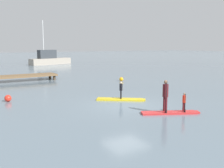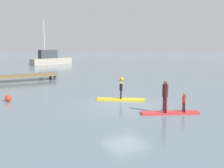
# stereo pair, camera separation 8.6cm
# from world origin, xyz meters

# --- Properties ---
(ground_plane) EXTENTS (240.00, 240.00, 0.00)m
(ground_plane) POSITION_xyz_m (0.00, 0.00, 0.00)
(ground_plane) COLOR slate
(paddleboard_near) EXTENTS (2.95, 2.43, 0.10)m
(paddleboard_near) POSITION_xyz_m (0.62, 1.48, 0.05)
(paddleboard_near) COLOR gold
(paddleboard_near) RESTS_ON ground
(paddler_child_solo) EXTENTS (0.30, 0.34, 1.17)m
(paddler_child_solo) POSITION_xyz_m (0.63, 1.49, 0.74)
(paddler_child_solo) COLOR black
(paddler_child_solo) RESTS_ON paddleboard_near
(paddleboard_far) EXTENTS (3.06, 1.84, 0.10)m
(paddleboard_far) POSITION_xyz_m (0.98, -2.85, 0.05)
(paddleboard_far) COLOR red
(paddleboard_far) RESTS_ON ground
(paddler_adult) EXTENTS (0.41, 0.49, 1.72)m
(paddler_adult) POSITION_xyz_m (0.71, -2.73, 1.09)
(paddler_adult) COLOR #4C1419
(paddler_adult) RESTS_ON paddleboard_far
(paddler_child_front) EXTENTS (0.24, 0.34, 1.02)m
(paddler_child_front) POSITION_xyz_m (1.64, -3.19, 0.67)
(paddler_child_front) COLOR #4C1419
(paddler_child_front) RESTS_ON paddleboard_far
(fishing_boat_white_large) EXTENTS (8.22, 3.76, 8.03)m
(fishing_boat_white_large) POSITION_xyz_m (6.89, 35.67, 0.96)
(fishing_boat_white_large) COLOR #9E9384
(fishing_boat_white_large) RESTS_ON ground
(floating_dock) EXTENTS (10.16, 2.03, 0.61)m
(floating_dock) POSITION_xyz_m (-4.49, 14.63, 0.51)
(floating_dock) COLOR brown
(floating_dock) RESTS_ON ground
(mooring_buoy_near) EXTENTS (0.44, 0.44, 0.44)m
(mooring_buoy_near) POSITION_xyz_m (-5.94, 4.88, 0.22)
(mooring_buoy_near) COLOR red
(mooring_buoy_near) RESTS_ON ground
(mooring_buoy_mid) EXTENTS (0.40, 0.40, 0.40)m
(mooring_buoy_mid) POSITION_xyz_m (5.76, 9.33, 0.20)
(mooring_buoy_mid) COLOR orange
(mooring_buoy_mid) RESTS_ON ground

